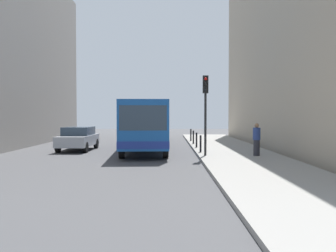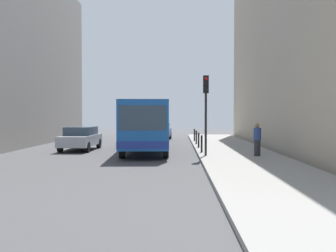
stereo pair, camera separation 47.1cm
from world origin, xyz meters
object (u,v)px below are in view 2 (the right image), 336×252
Objects in this scene: bollard_mid at (199,140)px; pedestrian_near_signal at (257,140)px; car_behind_bus at (160,131)px; bollard_far at (196,137)px; traffic_light at (206,100)px; bus at (147,123)px; bollard_farthest at (194,135)px; car_beside_bus at (81,138)px; bollard_near at (202,144)px.

pedestrian_near_signal reaches higher than bollard_mid.
car_behind_bus is 4.72× the size of bollard_mid.
pedestrian_near_signal is at bearing -71.52° from bollard_far.
bus is at bearing 129.59° from traffic_light.
bollard_farthest is (0.00, 6.21, 0.00)m from bollard_mid.
pedestrian_near_signal reaches higher than bollard_far.
bollard_mid is (2.91, -9.49, -0.16)m from car_behind_bus.
car_beside_bus is 7.95m from bollard_near.
pedestrian_near_signal is at bearing -34.93° from bollard_near.
traffic_light is 2.97m from bollard_near.
bollard_farthest is (-0.10, 11.09, -2.38)m from traffic_light.
bus is 6.70× the size of pedestrian_near_signal.
bollard_farthest is 0.57× the size of pedestrian_near_signal.
car_behind_bus is at bearing -113.40° from car_beside_bus.
car_beside_bus is at bearing 160.06° from bollard_near.
traffic_light is 4.32× the size of bollard_farthest.
bollard_mid is at bearing -90.00° from bollard_farthest.
bollard_farthest is at bearing 90.00° from bollard_mid.
bollard_far is (3.26, 3.91, -1.10)m from bus.
traffic_light is (7.57, -4.48, 2.22)m from car_beside_bus.
bollard_near is 3.32m from pedestrian_near_signal.
bus reaches higher than car_beside_bus.
bollard_farthest is at bearing 90.52° from traffic_light.
bus is 4.33m from car_beside_bus.
bollard_mid is 0.57× the size of pedestrian_near_signal.
car_behind_bus is 4.72× the size of bollard_near.
car_beside_bus is 0.99× the size of car_behind_bus.
bollard_far is (2.91, -6.38, -0.16)m from car_behind_bus.
bollard_near is at bearing 105.77° from car_behind_bus.
bollard_farthest is 11.54m from pedestrian_near_signal.
car_beside_bus is 4.68× the size of bollard_mid.
bollard_near is 0.57× the size of pedestrian_near_signal.
bollard_near is (2.91, -12.59, -0.16)m from car_behind_bus.
bollard_mid is at bearing 90.00° from bollard_near.
pedestrian_near_signal is (10.18, -4.60, 0.19)m from car_beside_bus.
traffic_light reaches higher than bollard_mid.
bollard_far is at bearing 90.00° from bollard_near.
traffic_light reaches higher than car_behind_bus.
traffic_light is at bearing 116.66° from pedestrian_near_signal.
bollard_mid is 3.11m from bollard_far.
bus reaches higher than bollard_farthest.
car_beside_bus reaches higher than bollard_farthest.
bus is 11.71× the size of bollard_far.
car_behind_bus is 15.54m from pedestrian_near_signal.
traffic_light is (3.36, -4.07, 1.28)m from bus.
traffic_light is 3.31m from pedestrian_near_signal.
pedestrian_near_signal is at bearing 113.96° from car_behind_bus.
bollard_mid is at bearing 91.18° from traffic_light.
bollard_far is 1.00× the size of bollard_farthest.
bollard_mid is 5.70m from pedestrian_near_signal.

